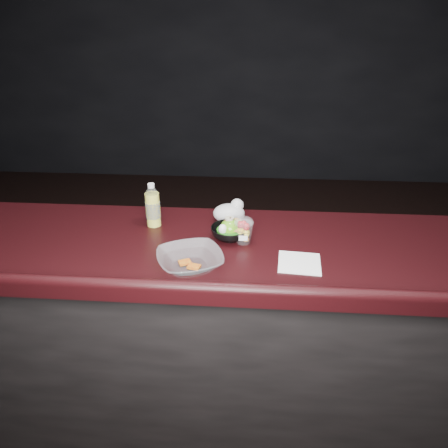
{
  "coord_description": "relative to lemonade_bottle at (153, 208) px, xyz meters",
  "views": [
    {
      "loc": [
        0.1,
        -1.16,
        1.84
      ],
      "look_at": [
        -0.01,
        0.32,
        1.1
      ],
      "focal_mm": 32.0,
      "sensor_mm": 36.0,
      "label": 1
    }
  ],
  "objects": [
    {
      "name": "takeout_bowl",
      "position": [
        0.22,
        -0.34,
        -0.05
      ],
      "size": [
        0.32,
        0.32,
        0.06
      ],
      "rotation": [
        0.0,
        0.0,
        0.39
      ],
      "color": "silver",
      "rests_on": "counter"
    },
    {
      "name": "plastic_bag",
      "position": [
        0.35,
        0.06,
        -0.04
      ],
      "size": [
        0.15,
        0.12,
        0.11
      ],
      "color": "silver",
      "rests_on": "counter"
    },
    {
      "name": "lemonade_bottle",
      "position": [
        0.0,
        0.0,
        0.0
      ],
      "size": [
        0.07,
        0.07,
        0.2
      ],
      "color": "yellow",
      "rests_on": "counter"
    },
    {
      "name": "room_shell",
      "position": [
        0.34,
        -0.45,
        0.73
      ],
      "size": [
        8.0,
        8.0,
        8.0
      ],
      "color": "black",
      "rests_on": "ground"
    },
    {
      "name": "counter",
      "position": [
        0.34,
        -0.15,
        -0.59
      ],
      "size": [
        4.06,
        0.71,
        1.02
      ],
      "color": "black",
      "rests_on": "ground"
    },
    {
      "name": "snack_bowl",
      "position": [
        0.35,
        -0.1,
        -0.05
      ],
      "size": [
        0.21,
        0.21,
        0.09
      ],
      "rotation": [
        0.0,
        0.0,
        0.36
      ],
      "color": "black",
      "rests_on": "counter"
    },
    {
      "name": "paper_napkin",
      "position": [
        0.63,
        -0.29,
        -0.08
      ],
      "size": [
        0.17,
        0.17,
        0.0
      ],
      "primitive_type": "cube",
      "rotation": [
        0.0,
        0.0,
        -0.09
      ],
      "color": "white",
      "rests_on": "counter"
    },
    {
      "name": "green_apple",
      "position": [
        0.36,
        -0.09,
        -0.04
      ],
      "size": [
        0.09,
        0.09,
        0.09
      ],
      "color": "#4F870F",
      "rests_on": "counter"
    },
    {
      "name": "fruit_cup",
      "position": [
        0.41,
        -0.13,
        -0.02
      ],
      "size": [
        0.08,
        0.08,
        0.12
      ],
      "color": "white",
      "rests_on": "counter"
    }
  ]
}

